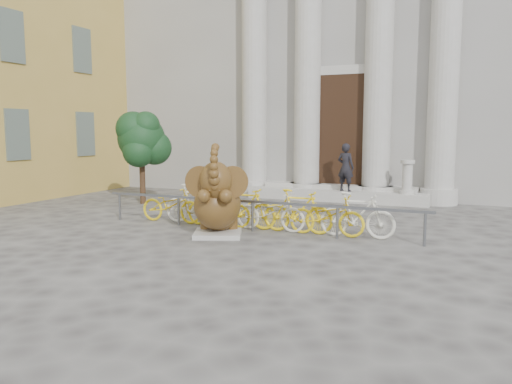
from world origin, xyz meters
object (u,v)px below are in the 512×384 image
at_px(elephant_statue, 217,203).
at_px(pedestrian, 346,167).
at_px(bike_rack, 256,208).
at_px(tree, 142,140).

relative_size(elephant_statue, pedestrian, 1.32).
bearing_deg(elephant_statue, bike_rack, 43.20).
bearing_deg(elephant_statue, pedestrian, 55.15).
bearing_deg(tree, pedestrian, 26.53).
bearing_deg(pedestrian, bike_rack, 95.28).
height_order(elephant_statue, pedestrian, elephant_statue).
bearing_deg(bike_rack, pedestrian, 80.74).
relative_size(elephant_statue, bike_rack, 0.26).
height_order(elephant_statue, bike_rack, elephant_statue).
distance_m(elephant_statue, tree, 5.83).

